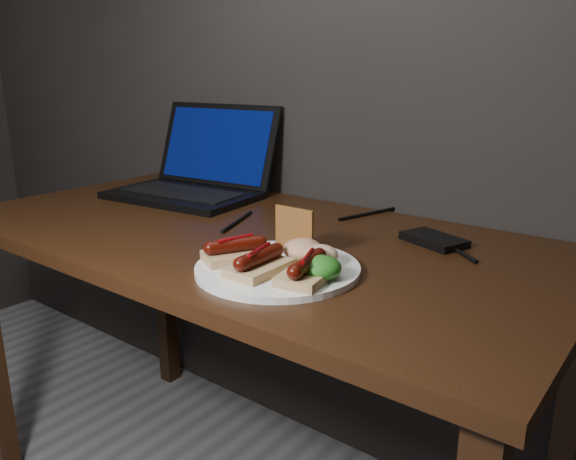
# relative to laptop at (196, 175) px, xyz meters

# --- Properties ---
(desk) EXTENTS (1.40, 0.70, 0.75)m
(desk) POSITION_rel_laptop_xyz_m (0.35, -0.19, -0.14)
(desk) COLOR #37200D
(desk) RESTS_ON ground
(laptop) EXTENTS (0.43, 0.37, 0.25)m
(laptop) POSITION_rel_laptop_xyz_m (0.00, 0.00, 0.00)
(laptop) COLOR black
(laptop) RESTS_ON desk
(hard_drive) EXTENTS (0.15, 0.12, 0.02)m
(hard_drive) POSITION_rel_laptop_xyz_m (0.72, -0.02, -0.05)
(hard_drive) COLOR black
(hard_drive) RESTS_ON desk
(desk_cables) EXTENTS (1.01, 0.46, 0.01)m
(desk_cables) POSITION_rel_laptop_xyz_m (0.34, -0.04, -0.05)
(desk_cables) COLOR black
(desk_cables) RESTS_ON desk
(plate) EXTENTS (0.32, 0.32, 0.01)m
(plate) POSITION_rel_laptop_xyz_m (0.57, -0.35, -0.05)
(plate) COLOR white
(plate) RESTS_ON desk
(bread_sausage_left) EXTENTS (0.12, 0.13, 0.04)m
(bread_sausage_left) POSITION_rel_laptop_xyz_m (0.50, -0.37, -0.03)
(bread_sausage_left) COLOR tan
(bread_sausage_left) RESTS_ON plate
(bread_sausage_center) EXTENTS (0.07, 0.12, 0.04)m
(bread_sausage_center) POSITION_rel_laptop_xyz_m (0.57, -0.40, -0.03)
(bread_sausage_center) COLOR tan
(bread_sausage_center) RESTS_ON plate
(bread_sausage_right) EXTENTS (0.09, 0.13, 0.04)m
(bread_sausage_right) POSITION_rel_laptop_xyz_m (0.66, -0.37, -0.03)
(bread_sausage_right) COLOR tan
(bread_sausage_right) RESTS_ON plate
(crispbread) EXTENTS (0.09, 0.01, 0.08)m
(crispbread) POSITION_rel_laptop_xyz_m (0.55, -0.27, -0.00)
(crispbread) COLOR #A4672D
(crispbread) RESTS_ON plate
(salad_greens) EXTENTS (0.07, 0.07, 0.04)m
(salad_greens) POSITION_rel_laptop_xyz_m (0.67, -0.36, -0.02)
(salad_greens) COLOR #175911
(salad_greens) RESTS_ON plate
(salsa_mound) EXTENTS (0.07, 0.07, 0.04)m
(salsa_mound) POSITION_rel_laptop_xyz_m (0.59, -0.30, -0.02)
(salsa_mound) COLOR maroon
(salsa_mound) RESTS_ON plate
(coleslaw_mound) EXTENTS (0.06, 0.06, 0.04)m
(coleslaw_mound) POSITION_rel_laptop_xyz_m (0.63, -0.30, -0.03)
(coleslaw_mound) COLOR beige
(coleslaw_mound) RESTS_ON plate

